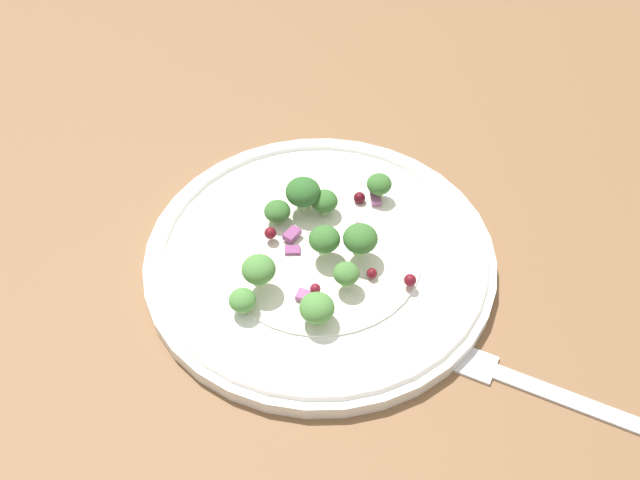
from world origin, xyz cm
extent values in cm
cube|color=brown|center=(0.00, 0.00, -1.00)|extent=(180.00, 180.00, 2.00)
cylinder|color=white|center=(-2.31, -2.17, 0.60)|extent=(27.26, 27.26, 1.20)
torus|color=white|center=(-2.31, -2.17, 1.20)|extent=(26.08, 26.08, 1.00)
cylinder|color=white|center=(-2.31, -2.17, 1.30)|extent=(15.81, 15.81, 0.20)
cylinder|color=#9EC684|center=(-6.61, -3.85, 2.24)|extent=(1.05, 1.05, 1.05)
ellipsoid|color=#2D6028|center=(-6.61, -3.85, 3.50)|extent=(2.79, 2.79, 2.09)
cylinder|color=#ADD18E|center=(-1.92, 0.88, 2.38)|extent=(0.98, 0.98, 0.98)
ellipsoid|color=#386B2D|center=(-1.92, 0.88, 3.56)|extent=(2.62, 2.62, 1.96)
cylinder|color=#ADD18E|center=(1.60, -6.32, 2.44)|extent=(0.93, 0.93, 0.93)
ellipsoid|color=#4C843D|center=(1.60, -6.32, 3.55)|extent=(2.48, 2.48, 1.86)
cylinder|color=#ADD18E|center=(4.22, -1.90, 1.75)|extent=(0.94, 0.94, 0.94)
ellipsoid|color=#4C843D|center=(4.22, -1.90, 2.87)|extent=(2.50, 2.50, 1.87)
cylinder|color=#9EC684|center=(3.66, -7.28, 1.60)|extent=(0.74, 0.74, 0.74)
ellipsoid|color=#4C843D|center=(3.66, -7.28, 2.49)|extent=(1.97, 1.97, 1.48)
cylinder|color=#9EC684|center=(-6.49, -2.14, 1.73)|extent=(0.81, 0.81, 0.81)
ellipsoid|color=#386B2D|center=(-6.49, -2.14, 2.70)|extent=(2.15, 2.15, 1.61)
cylinder|color=#ADD18E|center=(-1.79, -1.81, 2.34)|extent=(0.89, 0.89, 0.89)
ellipsoid|color=#386B2D|center=(-1.79, -1.81, 3.42)|extent=(2.39, 2.39, 1.79)
cylinder|color=#9EC684|center=(1.10, 0.46, 2.16)|extent=(0.73, 0.73, 0.73)
ellipsoid|color=#477A38|center=(1.10, 0.46, 3.04)|extent=(1.95, 1.95, 1.46)
cylinder|color=#9EC684|center=(-8.58, 2.19, 1.99)|extent=(0.77, 0.77, 0.77)
ellipsoid|color=#386B2D|center=(-8.58, 2.19, 2.91)|extent=(2.04, 2.04, 1.53)
cylinder|color=#9EC684|center=(-5.20, -5.78, 1.64)|extent=(0.79, 0.79, 0.79)
ellipsoid|color=#386B2D|center=(-5.20, -5.78, 2.59)|extent=(2.10, 2.10, 1.58)
sphere|color=#4C0A14|center=(-7.95, 0.64, 1.84)|extent=(0.96, 0.96, 0.96)
sphere|color=maroon|center=(1.97, -2.20, 2.16)|extent=(0.78, 0.78, 0.78)
sphere|color=maroon|center=(-3.14, -6.11, 2.25)|extent=(0.95, 0.95, 0.95)
sphere|color=maroon|center=(0.67, 4.69, 2.15)|extent=(0.93, 0.93, 0.93)
sphere|color=maroon|center=(0.29, 1.88, 1.90)|extent=(0.79, 0.79, 0.79)
cube|color=#934C84|center=(2.32, -3.05, 1.70)|extent=(1.13, 1.15, 0.47)
cube|color=#A35B93|center=(-8.11, 1.97, 1.73)|extent=(1.49, 1.03, 0.36)
cube|color=#843D75|center=(-3.46, -4.45, 1.89)|extent=(1.63, 1.46, 0.51)
cube|color=#934C84|center=(-3.41, -2.00, 1.66)|extent=(1.17, 1.23, 0.33)
cube|color=#843D75|center=(-2.13, -4.30, 1.47)|extent=(0.93, 1.26, 0.44)
cube|color=#A35B93|center=(-4.69, 0.76, 1.50)|extent=(1.58, 1.60, 0.37)
cube|color=silver|center=(9.44, 17.71, 0.25)|extent=(6.49, 14.44, 0.50)
cube|color=silver|center=(6.11, 9.02, 0.25)|extent=(3.53, 4.22, 0.50)
camera|label=1|loc=(34.82, 0.59, 44.37)|focal=41.26mm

